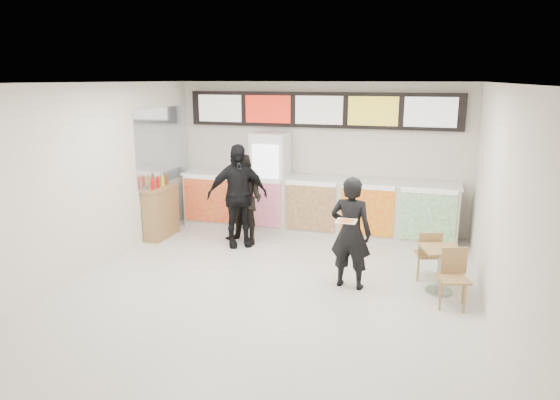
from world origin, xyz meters
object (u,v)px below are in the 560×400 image
at_px(customer_mid, 237,196).
at_px(service_counter, 314,205).
at_px(drinks_fridge, 270,182).
at_px(condiment_ledge, 161,212).
at_px(cafe_table, 441,262).
at_px(customer_main, 351,233).
at_px(customer_left, 243,200).

bearing_deg(customer_mid, service_counter, 12.90).
bearing_deg(drinks_fridge, service_counter, -0.99).
bearing_deg(condiment_ledge, drinks_fridge, 31.77).
bearing_deg(cafe_table, drinks_fridge, 126.34).
distance_m(drinks_fridge, customer_main, 3.26).
relative_size(service_counter, condiment_ledge, 4.65).
bearing_deg(customer_main, customer_mid, -22.96).
relative_size(drinks_fridge, cafe_table, 1.41).
height_order(service_counter, customer_main, customer_main).
bearing_deg(cafe_table, customer_left, 141.73).
height_order(customer_main, customer_mid, customer_mid).
distance_m(customer_left, condiment_ledge, 1.74).
xyz_separation_m(customer_left, cafe_table, (3.54, -1.25, -0.39)).
distance_m(customer_main, condiment_ledge, 4.18).
distance_m(drinks_fridge, customer_mid, 1.23).
xyz_separation_m(service_counter, condiment_ledge, (-2.82, -1.15, -0.06)).
relative_size(service_counter, customer_mid, 2.91).
bearing_deg(customer_main, drinks_fridge, -44.02).
xyz_separation_m(drinks_fridge, customer_left, (-0.18, -1.09, -0.15)).
bearing_deg(cafe_table, customer_mid, 143.74).
relative_size(service_counter, cafe_table, 3.91).
relative_size(drinks_fridge, condiment_ledge, 1.67).
bearing_deg(customer_left, cafe_table, -2.91).
bearing_deg(condiment_ledge, customer_main, -18.88).
relative_size(customer_mid, cafe_table, 1.35).
height_order(cafe_table, condiment_ledge, condiment_ledge).
xyz_separation_m(service_counter, customer_main, (1.13, -2.50, 0.27)).
height_order(drinks_fridge, cafe_table, drinks_fridge).
bearing_deg(customer_main, customer_left, -25.88).
bearing_deg(condiment_ledge, customer_left, 2.68).
height_order(service_counter, customer_mid, customer_mid).
relative_size(drinks_fridge, customer_main, 1.18).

